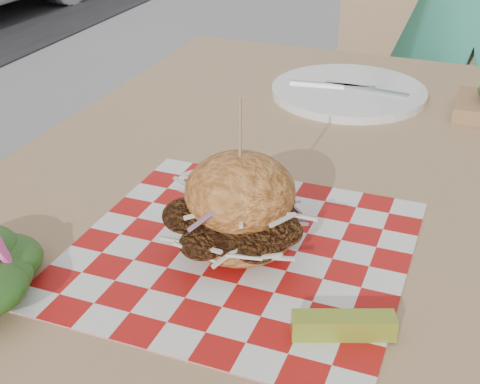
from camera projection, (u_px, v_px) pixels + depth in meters
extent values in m
cube|color=tan|center=(289.00, 193.00, 0.90)|extent=(0.80, 1.20, 0.04)
cylinder|color=#333338|center=(217.00, 205.00, 1.63)|extent=(0.05, 0.05, 0.71)
cube|color=tan|center=(393.00, 121.00, 1.85)|extent=(0.49, 0.49, 0.04)
cube|color=tan|center=(403.00, 13.00, 1.90)|extent=(0.42, 0.11, 0.50)
cylinder|color=#333338|center=(318.00, 220.00, 1.84)|extent=(0.03, 0.03, 0.43)
cylinder|color=#333338|center=(453.00, 233.00, 1.77)|extent=(0.03, 0.03, 0.43)
cylinder|color=#333338|center=(328.00, 163.00, 2.15)|extent=(0.03, 0.03, 0.43)
cylinder|color=#333338|center=(444.00, 173.00, 2.08)|extent=(0.03, 0.03, 0.43)
cube|color=red|center=(240.00, 251.00, 0.74)|extent=(0.36, 0.36, 0.00)
ellipsoid|color=#CB7B39|center=(240.00, 234.00, 0.73)|extent=(0.12, 0.12, 0.04)
ellipsoid|color=brown|center=(240.00, 222.00, 0.72)|extent=(0.13, 0.12, 0.06)
ellipsoid|color=#CB7B39|center=(240.00, 192.00, 0.70)|extent=(0.12, 0.12, 0.08)
cylinder|color=tan|center=(240.00, 139.00, 0.68)|extent=(0.00, 0.00, 0.09)
cube|color=#969D2D|center=(343.00, 326.00, 0.61)|extent=(0.10, 0.05, 0.02)
ellipsoid|color=#3F1419|center=(8.00, 284.00, 0.66)|extent=(0.08, 0.08, 0.03)
ellipsoid|color=#164D17|center=(12.00, 268.00, 0.69)|extent=(0.08, 0.08, 0.03)
cylinder|color=#FF46AB|center=(7.00, 254.00, 0.67)|extent=(0.05, 0.05, 0.04)
cylinder|color=white|center=(349.00, 92.00, 1.17)|extent=(0.27, 0.27, 0.01)
cube|color=silver|center=(332.00, 85.00, 1.17)|extent=(0.15, 0.03, 0.00)
cube|color=silver|center=(366.00, 89.00, 1.15)|extent=(0.15, 0.03, 0.00)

